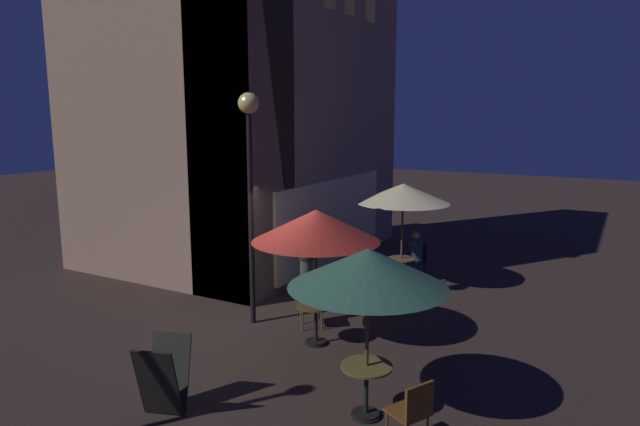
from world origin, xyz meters
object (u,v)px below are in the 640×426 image
Objects in this scene: cafe_table_1 at (316,316)px; cafe_table_0 at (366,381)px; cafe_table_2 at (401,268)px; patio_umbrella_0 at (368,269)px; cafe_chair_2 at (363,263)px; patio_umbrella_1 at (316,226)px; cafe_chair_3 at (417,258)px; cafe_chair_0 at (413,409)px; patron_standing_1 at (306,262)px; menu_sandwich_board at (164,377)px; cafe_chair_1 at (311,299)px; patio_umbrella_2 at (403,194)px; patron_seated_0 at (414,253)px; street_lamp_near_corner at (250,154)px.

cafe_table_0 is at bearing -134.99° from cafe_table_1.
cafe_table_2 is 0.31× the size of patio_umbrella_0.
cafe_chair_2 is at bearing 11.06° from cafe_table_1.
cafe_table_0 is 2.92m from patio_umbrella_1.
cafe_table_1 is at bearing 1.61° from cafe_chair_3.
cafe_table_2 is at bearing 16.40° from patio_umbrella_0.
patio_umbrella_1 reaches higher than patio_umbrella_0.
cafe_chair_3 reaches higher than cafe_chair_0.
cafe_table_0 is at bearing 87.29° from patron_standing_1.
menu_sandwich_board is at bearing 168.02° from cafe_table_1.
cafe_table_1 is 0.86m from cafe_chair_1.
cafe_chair_2 is at bearing 112.29° from cafe_table_2.
cafe_chair_3 is (4.48, -0.23, 0.04)m from cafe_table_1.
menu_sandwich_board is 1.16× the size of cafe_chair_1.
cafe_table_2 is 0.30× the size of patio_umbrella_2.
cafe_table_2 is 0.83× the size of cafe_chair_1.
patron_standing_1 reaches higher than cafe_chair_0.
cafe_table_2 is 0.80× the size of cafe_chair_3.
patio_umbrella_2 reaches higher than patron_seated_0.
patio_umbrella_0 is 0.97× the size of patio_umbrella_1.
cafe_table_0 is at bearing -134.99° from patio_umbrella_1.
street_lamp_near_corner reaches higher than menu_sandwich_board.
cafe_chair_2 is at bearing 25.35° from cafe_table_0.
cafe_table_2 is at bearing -27.04° from street_lamp_near_corner.
cafe_chair_2 is (3.01, -0.90, -2.65)m from street_lamp_near_corner.
cafe_table_2 is 0.74× the size of cafe_chair_2.
cafe_chair_1 is at bearing 167.05° from patio_umbrella_2.
street_lamp_near_corner is 4.46× the size of cafe_chair_2.
cafe_table_1 is 1.58m from patio_umbrella_1.
cafe_table_1 is at bearing -100.47° from street_lamp_near_corner.
street_lamp_near_corner is at bearing -104.76° from cafe_chair_1.
patio_umbrella_1 reaches higher than cafe_table_2.
patio_umbrella_0 is 3.64m from cafe_chair_1.
patron_standing_1 reaches higher than cafe_chair_1.
cafe_chair_3 reaches higher than cafe_table_0.
patio_umbrella_0 is (0.00, 0.00, 1.51)m from cafe_table_0.
cafe_chair_0 is 1.00× the size of cafe_chair_1.
menu_sandwich_board is 0.83× the size of patron_seated_0.
patio_umbrella_0 is at bearing -134.99° from cafe_table_1.
cafe_table_2 is (6.59, -0.79, -0.04)m from menu_sandwich_board.
cafe_chair_0 reaches higher than cafe_table_0.
cafe_chair_0 is at bearing -116.93° from patio_umbrella_0.
menu_sandwich_board is 1.15× the size of cafe_chair_0.
patio_umbrella_2 reaches higher than patio_umbrella_0.
patio_umbrella_2 is 1.83m from cafe_chair_2.
cafe_table_1 is at bearing -13.35° from cafe_chair_0.
menu_sandwich_board is 1.39× the size of cafe_table_2.
patio_umbrella_0 is 1.91× the size of patron_seated_0.
cafe_table_0 is 0.88m from cafe_chair_0.
cafe_chair_0 is 0.96× the size of cafe_chair_3.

